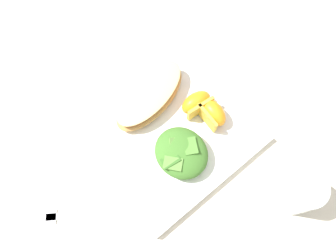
% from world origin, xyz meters
% --- Properties ---
extents(ground, '(3.00, 3.00, 0.00)m').
position_xyz_m(ground, '(0.00, 0.00, 0.00)').
color(ground, beige).
extents(white_plate, '(0.28, 0.28, 0.02)m').
position_xyz_m(white_plate, '(0.00, 0.00, 0.01)').
color(white_plate, white).
rests_on(white_plate, ground).
extents(cheesy_pizza_bread, '(0.11, 0.18, 0.04)m').
position_xyz_m(cheesy_pizza_bread, '(0.07, -0.01, 0.03)').
color(cheesy_pizza_bread, tan).
rests_on(cheesy_pizza_bread, white_plate).
extents(green_salad_pile, '(0.10, 0.09, 0.04)m').
position_xyz_m(green_salad_pile, '(-0.06, 0.02, 0.04)').
color(green_salad_pile, '#3D7028').
rests_on(green_salad_pile, white_plate).
extents(orange_wedge_front, '(0.06, 0.04, 0.04)m').
position_xyz_m(orange_wedge_front, '(-0.03, -0.08, 0.04)').
color(orange_wedge_front, orange).
rests_on(orange_wedge_front, white_plate).
extents(orange_wedge_middle, '(0.04, 0.06, 0.04)m').
position_xyz_m(orange_wedge_middle, '(0.00, -0.07, 0.04)').
color(orange_wedge_middle, orange).
rests_on(orange_wedge_middle, white_plate).
extents(metal_fork, '(0.12, 0.16, 0.01)m').
position_xyz_m(metal_fork, '(-0.02, 0.22, 0.00)').
color(metal_fork, silver).
rests_on(metal_fork, ground).
extents(drinking_clear_cup, '(0.07, 0.07, 0.09)m').
position_xyz_m(drinking_clear_cup, '(-0.23, -0.09, 0.04)').
color(drinking_clear_cup, silver).
rests_on(drinking_clear_cup, ground).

